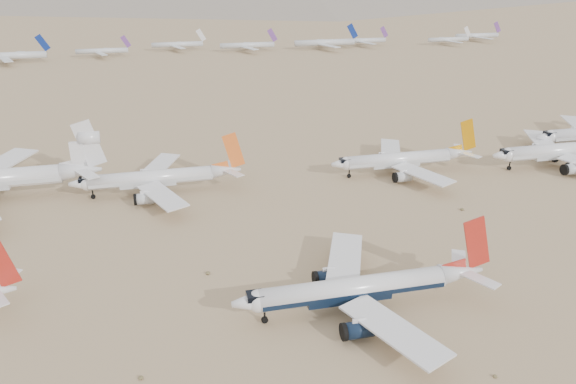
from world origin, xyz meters
name	(u,v)px	position (x,y,z in m)	size (l,w,h in m)	color
ground	(369,292)	(0.00, 0.00, 0.00)	(7000.00, 7000.00, 0.00)	#846B4C
main_airliner	(364,288)	(-3.09, -5.02, 4.66)	(48.00, 46.88, 16.94)	white
row2_navy_widebody	(566,150)	(87.12, 54.53, 4.93)	(49.59, 48.49, 17.64)	white
row2_gold_tail	(404,159)	(34.45, 60.09, 4.44)	(44.57, 43.59, 15.87)	white
row2_orange_tail	(159,178)	(-38.94, 61.48, 4.57)	(45.62, 44.63, 16.27)	white
distant_storage_row	(154,48)	(-35.17, 305.67, 4.38)	(506.73, 66.98, 14.95)	silver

